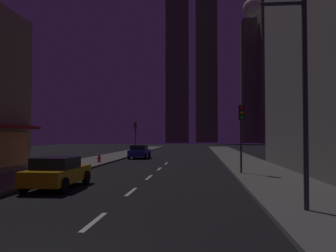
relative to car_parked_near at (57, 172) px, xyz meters
name	(u,v)px	position (x,y,z in m)	size (l,w,h in m)	color
ground_plane	(173,158)	(3.60, 22.92, -0.79)	(78.00, 136.00, 0.10)	black
sidewalk_right	(237,158)	(10.60, 22.92, -0.67)	(4.00, 76.00, 0.15)	#605E59
sidewalk_left	(112,157)	(-3.40, 22.92, -0.67)	(4.00, 76.00, 0.15)	#605E59
lane_marking_center	(141,184)	(3.60, 1.92, -0.73)	(0.16, 28.20, 0.01)	silver
skyscraper_distant_tall	(177,62)	(-1.66, 111.72, 29.61)	(8.35, 5.51, 60.70)	brown
skyscraper_distant_mid	(206,51)	(9.38, 123.06, 36.12)	(8.57, 6.65, 73.72)	brown
skyscraper_distant_short	(250,82)	(25.33, 114.77, 22.18)	(5.87, 8.00, 45.84)	#635E4A
skyscraper_distant_slender	(271,47)	(30.96, 103.61, 32.10)	(7.51, 7.45, 65.68)	brown
car_parked_near	(57,172)	(0.00, 0.00, 0.00)	(1.98, 4.24, 1.45)	gold
car_parked_far	(139,152)	(0.00, 21.63, 0.00)	(1.98, 4.24, 1.45)	navy
fire_hydrant_far_left	(99,158)	(-2.30, 14.29, -0.29)	(0.42, 0.30, 0.65)	red
traffic_light_near_right	(241,123)	(9.10, 6.01, 2.45)	(0.32, 0.48, 4.20)	#2D2D2D
traffic_light_far_left	(135,130)	(-1.90, 29.28, 2.45)	(0.32, 0.48, 4.20)	#2D2D2D
street_lamp_right	(278,51)	(8.98, -4.46, 4.33)	(1.96, 0.56, 6.58)	#38383D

